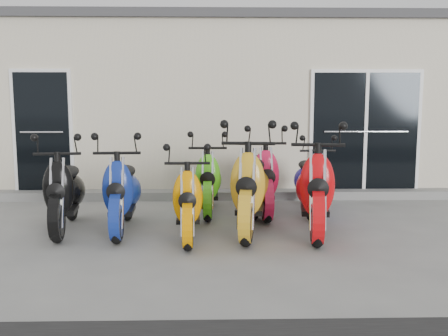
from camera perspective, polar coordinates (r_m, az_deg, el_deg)
The scene contains 14 objects.
ground at distance 7.03m, azimuth 0.12°, elevation -6.72°, with size 80.00×80.00×0.00m, color gray.
building at distance 12.01m, azimuth -0.54°, elevation 6.97°, with size 14.00×6.00×3.20m, color beige.
roof_cap at distance 12.11m, azimuth -0.55°, elevation 14.94°, with size 14.20×6.20×0.16m, color #3F3F42.
front_step at distance 8.99m, azimuth -0.22°, elevation -3.06°, with size 14.00×0.40×0.15m, color gray.
door_left at distance 9.49m, azimuth -20.01°, elevation 4.26°, with size 1.07×0.08×2.22m, color black.
door_right at distance 9.41m, azimuth 15.84°, elevation 4.41°, with size 2.02×0.08×2.22m, color black.
scooter_front_black at distance 7.05m, azimuth -17.81°, elevation -1.45°, with size 0.67×1.83×1.35m, color black, non-canonical shape.
scooter_front_blue at distance 6.83m, azimuth -11.60°, elevation -1.46°, with size 0.67×1.85×1.37m, color navy, non-canonical shape.
scooter_front_orange_a at distance 6.38m, azimuth -4.14°, elevation -2.47°, with size 0.62×1.70×1.26m, color orange, non-canonical shape.
scooter_front_orange_b at distance 6.64m, azimuth 3.07°, elevation -0.87°, with size 0.75×2.07×1.53m, color gold, non-canonical shape.
scooter_front_red at distance 6.70m, azimuth 10.37°, elevation -0.99°, with size 0.74×2.04×1.51m, color red, non-canonical shape.
scooter_back_green at distance 7.80m, azimuth -1.81°, elevation -0.38°, with size 0.65×1.78×1.31m, color #56D91E, non-canonical shape.
scooter_back_red at distance 7.77m, azimuth 4.35°, elevation -0.09°, with size 0.69×1.90×1.41m, color #DB1A47, non-canonical shape.
scooter_back_blue at distance 8.00m, azimuth 9.98°, elevation -0.51°, with size 0.62×1.69×1.25m, color #100286, non-canonical shape.
Camera 1 is at (-0.18, -6.81, 1.75)m, focal length 40.00 mm.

